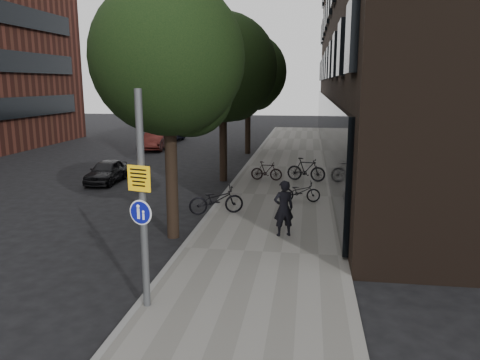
% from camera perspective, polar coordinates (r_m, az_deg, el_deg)
% --- Properties ---
extents(ground, '(120.00, 120.00, 0.00)m').
position_cam_1_polar(ground, '(9.91, -0.70, -15.96)').
color(ground, black).
rests_on(ground, ground).
extents(sidewalk, '(4.50, 60.00, 0.12)m').
position_cam_1_polar(sidewalk, '(19.24, 4.73, -1.97)').
color(sidewalk, slate).
rests_on(sidewalk, ground).
extents(curb_edge, '(0.15, 60.00, 0.13)m').
position_cam_1_polar(curb_edge, '(19.50, -1.88, -1.74)').
color(curb_edge, slate).
rests_on(curb_edge, ground).
extents(building_right_dark_brick, '(12.00, 40.00, 18.00)m').
position_cam_1_polar(building_right_dark_brick, '(31.78, 22.47, 18.83)').
color(building_right_dark_brick, black).
rests_on(building_right_dark_brick, ground).
extents(street_tree_near, '(4.40, 4.40, 7.50)m').
position_cam_1_polar(street_tree_near, '(13.88, -8.28, 13.69)').
color(street_tree_near, black).
rests_on(street_tree_near, ground).
extents(street_tree_mid, '(5.00, 5.00, 7.80)m').
position_cam_1_polar(street_tree_mid, '(22.16, -1.87, 13.04)').
color(street_tree_mid, black).
rests_on(street_tree_mid, ground).
extents(street_tree_far, '(5.00, 5.00, 7.80)m').
position_cam_1_polar(street_tree_far, '(31.06, 1.14, 12.66)').
color(street_tree_far, black).
rests_on(street_tree_far, ground).
extents(signpost, '(0.50, 0.16, 4.39)m').
position_cam_1_polar(signpost, '(9.39, -11.78, -2.50)').
color(signpost, '#595B5E').
rests_on(signpost, sidewalk).
extents(pedestrian, '(0.72, 0.59, 1.69)m').
position_cam_1_polar(pedestrian, '(13.94, 5.34, -3.45)').
color(pedestrian, black).
rests_on(pedestrian, sidewalk).
extents(parked_bike_facade_near, '(1.59, 0.69, 0.81)m').
position_cam_1_polar(parked_bike_facade_near, '(18.08, 7.34, -1.41)').
color(parked_bike_facade_near, black).
rests_on(parked_bike_facade_near, sidewalk).
extents(parked_bike_facade_far, '(1.87, 0.88, 1.08)m').
position_cam_1_polar(parked_bike_facade_far, '(21.98, 8.07, 1.28)').
color(parked_bike_facade_far, black).
rests_on(parked_bike_facade_far, sidewalk).
extents(parked_bike_curb_near, '(2.03, 1.33, 1.01)m').
position_cam_1_polar(parked_bike_curb_near, '(16.30, -2.92, -2.42)').
color(parked_bike_curb_near, black).
rests_on(parked_bike_curb_near, sidewalk).
extents(parked_bike_curb_far, '(1.51, 0.53, 0.89)m').
position_cam_1_polar(parked_bike_curb_far, '(21.98, 3.25, 1.12)').
color(parked_bike_curb_far, black).
rests_on(parked_bike_curb_far, sidewalk).
extents(parked_car_near, '(1.35, 3.17, 1.07)m').
position_cam_1_polar(parked_car_near, '(22.89, -15.93, 1.03)').
color(parked_car_near, black).
rests_on(parked_car_near, ground).
extents(parked_car_mid, '(1.78, 4.07, 1.30)m').
position_cam_1_polar(parked_car_mid, '(33.67, -10.24, 4.80)').
color(parked_car_mid, maroon).
rests_on(parked_car_mid, ground).
extents(parked_car_far, '(2.07, 4.48, 1.27)m').
position_cam_1_polar(parked_car_far, '(38.21, -8.64, 5.63)').
color(parked_car_far, black).
rests_on(parked_car_far, ground).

